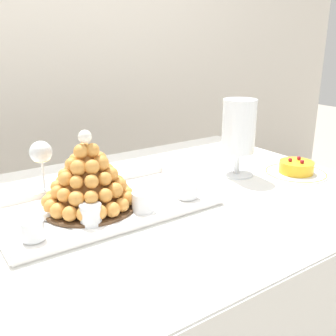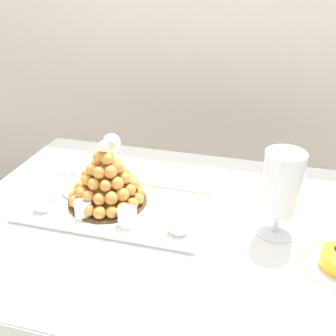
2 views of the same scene
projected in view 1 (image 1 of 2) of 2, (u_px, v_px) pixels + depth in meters
backdrop_wall at (29, 30)px, 1.96m from camera, size 4.80×0.10×2.50m
buffet_table at (160, 225)px, 1.21m from camera, size 1.32×0.99×0.76m
serving_tray at (106, 207)px, 1.10m from camera, size 0.60×0.33×0.02m
croquembouche at (88, 180)px, 1.07m from camera, size 0.26×0.26×0.22m
dessert_cup_left at (33, 231)px, 0.91m from camera, size 0.05×0.05×0.05m
dessert_cup_mid_left at (91, 215)px, 0.99m from camera, size 0.06×0.06×0.05m
dessert_cup_centre at (143, 202)px, 1.06m from camera, size 0.06×0.06×0.05m
dessert_cup_mid_right at (187, 189)px, 1.16m from camera, size 0.06×0.06×0.05m
creme_brulee_ramekin at (40, 210)px, 1.04m from camera, size 0.10×0.10×0.02m
macaron_goblet at (239, 128)px, 1.32m from camera, size 0.11×0.11×0.26m
fruit_tart_plate at (296, 170)px, 1.37m from camera, size 0.22×0.22×0.06m
wine_glass at (41, 154)px, 1.18m from camera, size 0.07×0.07×0.16m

